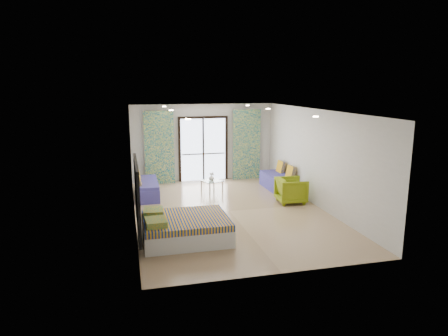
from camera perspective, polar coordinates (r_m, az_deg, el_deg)
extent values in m
cube|color=black|center=(13.99, -3.02, 7.24)|extent=(1.76, 0.08, 0.08)
cube|color=black|center=(13.99, -6.35, 2.48)|extent=(0.08, 0.08, 2.20)
cube|color=black|center=(14.30, 0.34, 2.75)|extent=(0.08, 0.08, 2.20)
cube|color=black|center=(14.12, -2.97, 2.62)|extent=(0.05, 0.06, 2.20)
cube|color=#595451|center=(14.17, -2.98, 2.04)|extent=(1.52, 0.03, 0.04)
cube|color=silver|center=(13.76, -9.22, 2.87)|extent=(1.00, 0.10, 2.50)
cube|color=silver|center=(14.33, 3.23, 3.36)|extent=(1.00, 0.10, 2.50)
cylinder|color=#FFE0B2|center=(8.10, -5.16, 6.96)|extent=(0.12, 0.12, 0.02)
cylinder|color=#FFE0B2|center=(8.96, 12.97, 7.17)|extent=(0.12, 0.12, 0.02)
cylinder|color=#FFE0B2|center=(11.07, -7.56, 8.19)|extent=(0.12, 0.12, 0.02)
cylinder|color=#FFE0B2|center=(11.72, 6.33, 8.41)|extent=(0.12, 0.12, 0.02)
cylinder|color=#FFE0B2|center=(13.06, -8.56, 8.69)|extent=(0.12, 0.12, 0.02)
cylinder|color=#FFE0B2|center=(13.61, 3.40, 8.92)|extent=(0.12, 0.12, 0.02)
cube|color=black|center=(8.57, -12.28, -4.02)|extent=(0.06, 2.10, 1.50)
cube|color=silver|center=(9.78, -12.57, -2.07)|extent=(0.02, 0.10, 0.10)
cube|color=silver|center=(8.92, -5.46, -9.01)|extent=(1.86, 1.49, 0.37)
cube|color=navy|center=(8.83, -5.49, -7.46)|extent=(1.84, 1.52, 0.14)
cube|color=#1B7A60|center=(8.39, -9.71, -7.65)|extent=(0.44, 0.53, 0.13)
cube|color=#1B7A60|center=(9.06, -10.05, -6.19)|extent=(0.45, 0.54, 0.13)
cube|color=#403B8F|center=(12.40, -10.99, -3.15)|extent=(0.70, 1.77, 0.39)
cube|color=#403B8F|center=(12.34, -11.03, -2.05)|extent=(0.69, 1.74, 0.10)
cube|color=navy|center=(11.88, -12.17, -1.51)|extent=(0.20, 0.44, 0.41)
cube|color=navy|center=(12.68, -12.26, -0.68)|extent=(0.20, 0.44, 0.41)
cube|color=#403B8F|center=(13.09, 7.75, -2.25)|extent=(0.70, 1.77, 0.39)
cube|color=#403B8F|center=(13.03, 7.78, -1.20)|extent=(0.68, 1.73, 0.10)
cube|color=navy|center=(12.70, 9.52, -0.55)|extent=(0.20, 0.44, 0.41)
cube|color=navy|center=(13.44, 8.13, 0.17)|extent=(0.20, 0.44, 0.41)
cylinder|color=silver|center=(12.40, -2.04, -3.01)|extent=(0.06, 0.06, 0.36)
cylinder|color=silver|center=(12.66, -0.22, -2.69)|extent=(0.06, 0.06, 0.36)
cylinder|color=silver|center=(12.79, -3.26, -2.56)|extent=(0.06, 0.06, 0.36)
cylinder|color=silver|center=(13.05, -1.46, -2.26)|extent=(0.06, 0.06, 0.36)
cube|color=#8CA59E|center=(12.68, -1.75, -1.84)|extent=(0.73, 0.73, 0.02)
sphere|color=white|center=(12.66, -1.59, -0.94)|extent=(0.06, 0.06, 0.06)
sphere|color=white|center=(12.67, -1.87, -0.85)|extent=(0.06, 0.06, 0.06)
sphere|color=white|center=(12.60, -1.92, -0.83)|extent=(0.06, 0.06, 0.06)
sphere|color=white|center=(12.59, -1.64, -0.76)|extent=(0.06, 0.06, 0.06)
imported|color=white|center=(12.67, -1.81, -1.39)|extent=(0.20, 0.20, 0.18)
imported|color=olive|center=(11.67, 9.58, -3.00)|extent=(0.78, 0.82, 0.80)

